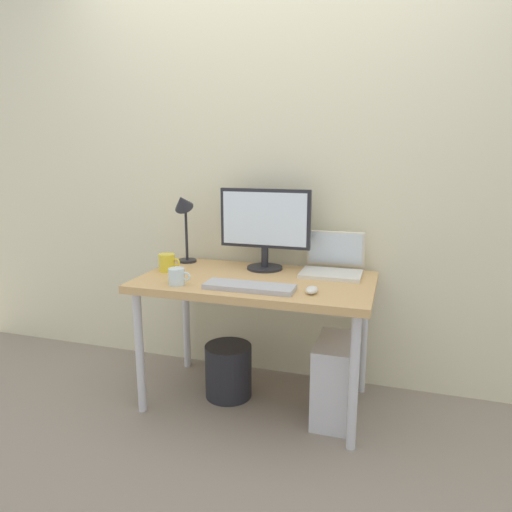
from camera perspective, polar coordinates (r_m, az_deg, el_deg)
ground_plane at (r=2.69m, az=0.00°, el=-17.33°), size 6.00×6.00×0.00m
back_wall at (r=2.72m, az=2.53°, el=11.66°), size 4.40×0.04×2.60m
desk at (r=2.44m, az=0.00°, el=-4.30°), size 1.21×0.67×0.70m
monitor at (r=2.56m, az=1.09°, el=3.94°), size 0.51×0.20×0.45m
laptop at (r=2.54m, az=9.44°, el=-0.87°), size 0.32×0.28×0.22m
desk_lamp at (r=2.74m, az=-8.95°, el=5.28°), size 0.11×0.16×0.43m
keyboard at (r=2.23m, az=-0.82°, el=-3.81°), size 0.44×0.14×0.02m
mouse at (r=2.18m, az=6.89°, el=-4.18°), size 0.06×0.09×0.03m
coffee_mug at (r=2.61m, az=-10.85°, el=-0.78°), size 0.12×0.09×0.10m
glass_cup at (r=2.33m, az=-9.71°, el=-2.51°), size 0.12×0.08×0.08m
computer_tower at (r=2.48m, az=9.52°, el=-14.75°), size 0.18×0.36×0.42m
wastebasket at (r=2.68m, az=-3.41°, el=-13.92°), size 0.26×0.26×0.30m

